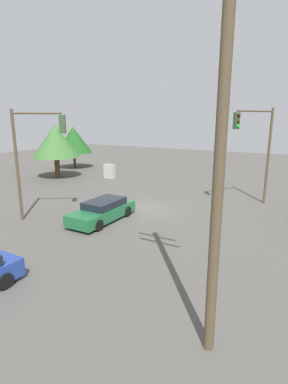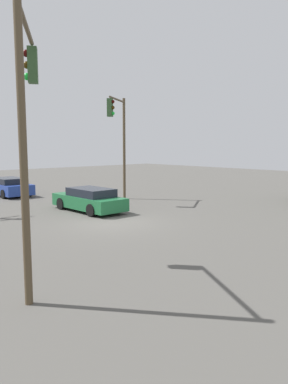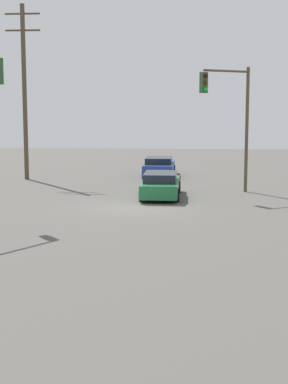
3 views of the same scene
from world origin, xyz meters
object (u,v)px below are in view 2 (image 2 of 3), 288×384
at_px(traffic_signal_main, 119,131).
at_px(sedan_green, 89,200).
at_px(traffic_signal_cross, 27,103).
at_px(sedan_blue, 8,187).

bearing_deg(traffic_signal_main, sedan_green, -7.58).
xyz_separation_m(sedan_green, traffic_signal_cross, (-7.34, -8.04, 4.02)).
xyz_separation_m(sedan_blue, traffic_signal_main, (4.19, -7.57, 3.87)).
bearing_deg(traffic_signal_main, traffic_signal_cross, 8.45).
xyz_separation_m(sedan_green, sedan_blue, (-0.61, 9.30, 0.00)).
height_order(sedan_green, traffic_signal_main, traffic_signal_main).
distance_m(traffic_signal_main, traffic_signal_cross, 14.65).
bearing_deg(sedan_green, traffic_signal_main, 25.79).
distance_m(sedan_green, sedan_blue, 9.32).
relative_size(sedan_green, sedan_blue, 1.03).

